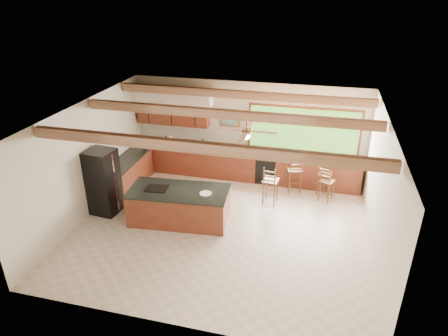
# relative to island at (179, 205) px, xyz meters

# --- Properties ---
(ground) EXTENTS (7.20, 7.20, 0.00)m
(ground) POSITION_rel_island_xyz_m (1.15, -0.11, -0.44)
(ground) COLOR #BFB29E
(ground) RESTS_ON ground
(room_shell) EXTENTS (7.27, 6.54, 3.02)m
(room_shell) POSITION_rel_island_xyz_m (0.98, 0.55, 1.77)
(room_shell) COLOR beige
(room_shell) RESTS_ON ground
(counter_run) EXTENTS (7.12, 3.10, 1.23)m
(counter_run) POSITION_rel_island_xyz_m (0.33, 2.41, 0.02)
(counter_run) COLOR brown
(counter_run) RESTS_ON ground
(island) EXTENTS (2.63, 1.41, 0.90)m
(island) POSITION_rel_island_xyz_m (0.00, 0.00, 0.00)
(island) COLOR brown
(island) RESTS_ON ground
(refrigerator) EXTENTS (0.76, 0.75, 1.79)m
(refrigerator) POSITION_rel_island_xyz_m (-2.07, -0.07, 0.45)
(refrigerator) COLOR black
(refrigerator) RESTS_ON ground
(bar_stool_a) EXTENTS (0.53, 0.53, 1.16)m
(bar_stool_a) POSITION_rel_island_xyz_m (2.73, 2.28, 0.25)
(bar_stool_a) COLOR brown
(bar_stool_a) RESTS_ON ground
(bar_stool_b) EXTENTS (0.46, 0.46, 1.13)m
(bar_stool_b) POSITION_rel_island_xyz_m (2.16, 1.43, 0.23)
(bar_stool_b) COLOR brown
(bar_stool_b) RESTS_ON ground
(bar_stool_c) EXTENTS (0.46, 0.46, 0.98)m
(bar_stool_c) POSITION_rel_island_xyz_m (3.68, 1.98, 0.14)
(bar_stool_c) COLOR brown
(bar_stool_c) RESTS_ON ground
(bar_stool_d) EXTENTS (0.48, 0.48, 1.08)m
(bar_stool_d) POSITION_rel_island_xyz_m (3.62, 2.29, 0.20)
(bar_stool_d) COLOR brown
(bar_stool_d) RESTS_ON ground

